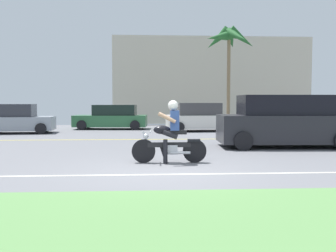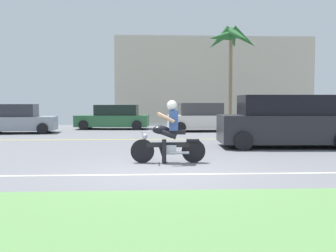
{
  "view_description": "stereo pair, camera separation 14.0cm",
  "coord_description": "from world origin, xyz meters",
  "px_view_note": "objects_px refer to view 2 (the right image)",
  "views": [
    {
      "loc": [
        -0.44,
        -8.97,
        1.66
      ],
      "look_at": [
        0.36,
        4.11,
        0.81
      ],
      "focal_mm": 40.97,
      "sensor_mm": 36.0,
      "label": 1
    },
    {
      "loc": [
        -0.3,
        -8.98,
        1.66
      ],
      "look_at": [
        0.36,
        4.11,
        0.81
      ],
      "focal_mm": 40.97,
      "sensor_mm": 36.0,
      "label": 2
    }
  ],
  "objects_px": {
    "parked_car_2": "(203,118)",
    "parked_car_3": "(325,118)",
    "motorcyclist": "(169,136)",
    "suv_nearby": "(286,122)",
    "palm_tree_0": "(231,41)",
    "parked_car_1": "(114,118)",
    "parked_car_0": "(18,120)"
  },
  "relations": [
    {
      "from": "parked_car_3",
      "to": "palm_tree_0",
      "type": "bearing_deg",
      "value": 136.78
    },
    {
      "from": "parked_car_1",
      "to": "parked_car_2",
      "type": "relative_size",
      "value": 1.08
    },
    {
      "from": "parked_car_2",
      "to": "parked_car_3",
      "type": "relative_size",
      "value": 0.89
    },
    {
      "from": "parked_car_0",
      "to": "motorcyclist",
      "type": "bearing_deg",
      "value": -53.89
    },
    {
      "from": "motorcyclist",
      "to": "palm_tree_0",
      "type": "distance_m",
      "value": 15.23
    },
    {
      "from": "motorcyclist",
      "to": "parked_car_1",
      "type": "height_order",
      "value": "motorcyclist"
    },
    {
      "from": "parked_car_0",
      "to": "parked_car_3",
      "type": "height_order",
      "value": "parked_car_3"
    },
    {
      "from": "parked_car_2",
      "to": "motorcyclist",
      "type": "bearing_deg",
      "value": -102.89
    },
    {
      "from": "parked_car_3",
      "to": "parked_car_0",
      "type": "bearing_deg",
      "value": 179.1
    },
    {
      "from": "suv_nearby",
      "to": "parked_car_3",
      "type": "bearing_deg",
      "value": 55.53
    },
    {
      "from": "motorcyclist",
      "to": "parked_car_2",
      "type": "distance_m",
      "value": 11.14
    },
    {
      "from": "parked_car_0",
      "to": "palm_tree_0",
      "type": "distance_m",
      "value": 13.35
    },
    {
      "from": "parked_car_2",
      "to": "parked_car_3",
      "type": "bearing_deg",
      "value": -9.86
    },
    {
      "from": "parked_car_1",
      "to": "parked_car_3",
      "type": "relative_size",
      "value": 0.96
    },
    {
      "from": "palm_tree_0",
      "to": "parked_car_1",
      "type": "bearing_deg",
      "value": -172.06
    },
    {
      "from": "parked_car_0",
      "to": "parked_car_3",
      "type": "bearing_deg",
      "value": -0.9
    },
    {
      "from": "parked_car_2",
      "to": "suv_nearby",
      "type": "bearing_deg",
      "value": -75.73
    },
    {
      "from": "suv_nearby",
      "to": "parked_car_3",
      "type": "distance_m",
      "value": 7.84
    },
    {
      "from": "suv_nearby",
      "to": "parked_car_0",
      "type": "bearing_deg",
      "value": 150.16
    },
    {
      "from": "suv_nearby",
      "to": "parked_car_1",
      "type": "height_order",
      "value": "suv_nearby"
    },
    {
      "from": "suv_nearby",
      "to": "parked_car_1",
      "type": "xyz_separation_m",
      "value": [
        -7.03,
        9.43,
        -0.23
      ]
    },
    {
      "from": "parked_car_0",
      "to": "palm_tree_0",
      "type": "xyz_separation_m",
      "value": [
        11.92,
        3.72,
        4.72
      ]
    },
    {
      "from": "parked_car_0",
      "to": "parked_car_2",
      "type": "bearing_deg",
      "value": 4.98
    },
    {
      "from": "motorcyclist",
      "to": "parked_car_3",
      "type": "xyz_separation_m",
      "value": [
        8.85,
        9.75,
        0.03
      ]
    },
    {
      "from": "parked_car_1",
      "to": "palm_tree_0",
      "type": "relative_size",
      "value": 0.69
    },
    {
      "from": "parked_car_3",
      "to": "parked_car_1",
      "type": "bearing_deg",
      "value": 165.5
    },
    {
      "from": "palm_tree_0",
      "to": "parked_car_3",
      "type": "bearing_deg",
      "value": -43.22
    },
    {
      "from": "motorcyclist",
      "to": "parked_car_0",
      "type": "distance_m",
      "value": 12.39
    },
    {
      "from": "motorcyclist",
      "to": "parked_car_3",
      "type": "bearing_deg",
      "value": 47.78
    },
    {
      "from": "suv_nearby",
      "to": "palm_tree_0",
      "type": "xyz_separation_m",
      "value": [
        0.21,
        10.44,
        4.51
      ]
    },
    {
      "from": "suv_nearby",
      "to": "parked_car_2",
      "type": "distance_m",
      "value": 7.81
    },
    {
      "from": "parked_car_2",
      "to": "palm_tree_0",
      "type": "relative_size",
      "value": 0.64
    }
  ]
}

